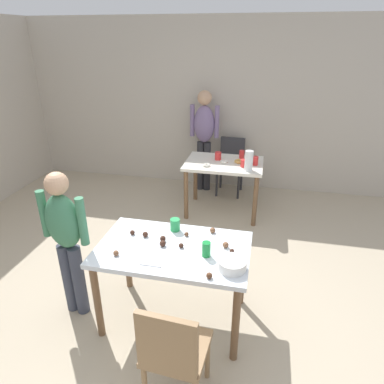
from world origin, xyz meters
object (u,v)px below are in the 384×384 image
at_px(pitcher_far, 249,161).
at_px(chair_near_table, 173,350).
at_px(dining_table_far, 224,170).
at_px(soda_can, 206,249).
at_px(chair_far_table, 231,162).
at_px(person_girl_near, 66,235).
at_px(mixing_bowl, 232,265).
at_px(person_adult_far, 204,132).
at_px(dining_table_near, 173,257).

bearing_deg(pitcher_far, chair_near_table, -96.16).
height_order(dining_table_far, chair_near_table, chair_near_table).
bearing_deg(soda_can, dining_table_far, 93.68).
height_order(chair_far_table, person_girl_near, person_girl_near).
bearing_deg(chair_far_table, person_girl_near, -109.93).
height_order(chair_far_table, mixing_bowl, chair_far_table).
bearing_deg(chair_far_table, mixing_bowl, -83.80).
bearing_deg(soda_can, pitcher_far, 84.16).
distance_m(chair_far_table, person_girl_near, 3.14).
bearing_deg(chair_near_table, person_adult_far, 97.38).
bearing_deg(pitcher_far, person_adult_far, 128.07).
relative_size(person_girl_near, soda_can, 11.15).
relative_size(dining_table_near, chair_far_table, 1.42).
relative_size(dining_table_near, person_adult_far, 0.78).
distance_m(chair_far_table, mixing_bowl, 3.06).
height_order(dining_table_far, person_adult_far, person_adult_far).
relative_size(dining_table_far, mixing_bowl, 4.97).
height_order(chair_far_table, person_adult_far, person_adult_far).
relative_size(chair_near_table, soda_can, 7.13).
distance_m(mixing_bowl, pitcher_far, 2.06).
distance_m(dining_table_near, pitcher_far, 1.96).
relative_size(mixing_bowl, pitcher_far, 0.82).
bearing_deg(soda_can, dining_table_near, 167.88).
relative_size(person_adult_far, mixing_bowl, 7.57).
distance_m(dining_table_near, person_girl_near, 0.91).
relative_size(dining_table_far, chair_near_table, 1.20).
xyz_separation_m(dining_table_near, mixing_bowl, (0.50, -0.18, 0.14)).
bearing_deg(dining_table_far, chair_near_table, -88.91).
height_order(dining_table_near, pitcher_far, pitcher_far).
height_order(chair_near_table, person_adult_far, person_adult_far).
bearing_deg(dining_table_far, pitcher_far, -34.79).
relative_size(dining_table_far, chair_far_table, 1.20).
bearing_deg(person_girl_near, pitcher_far, 55.05).
distance_m(chair_near_table, person_girl_near, 1.31).
distance_m(dining_table_far, chair_near_table, 2.87).
xyz_separation_m(chair_near_table, person_girl_near, (-1.09, 0.66, 0.31)).
distance_m(person_adult_far, mixing_bowl, 3.12).
distance_m(dining_table_far, person_girl_near, 2.45).
bearing_deg(person_adult_far, pitcher_far, -51.93).
bearing_deg(person_girl_near, soda_can, 1.46).
bearing_deg(person_girl_near, person_adult_far, 77.87).
relative_size(dining_table_near, soda_can, 10.12).
bearing_deg(person_adult_far, mixing_bowl, -75.80).
distance_m(dining_table_far, chair_far_table, 0.74).
distance_m(dining_table_far, person_adult_far, 0.89).
xyz_separation_m(person_adult_far, mixing_bowl, (0.76, -3.02, -0.17)).
bearing_deg(chair_near_table, pitcher_far, 83.84).
xyz_separation_m(dining_table_near, chair_far_table, (0.17, 2.85, -0.15)).
relative_size(dining_table_near, dining_table_far, 1.19).
height_order(person_girl_near, pitcher_far, person_girl_near).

